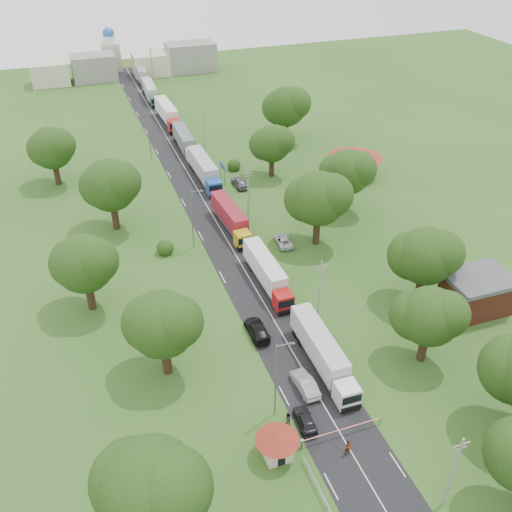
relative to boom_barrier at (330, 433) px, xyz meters
name	(u,v)px	position (x,y,z in m)	size (l,w,h in m)	color
ground	(260,296)	(1.36, 25.00, -0.89)	(260.00, 260.00, 0.00)	#2B541C
road	(219,226)	(1.36, 45.00, -0.89)	(8.00, 200.00, 0.04)	black
boom_barrier	(330,433)	(0.00, 0.00, 0.00)	(9.22, 0.35, 1.18)	slate
guard_booth	(277,441)	(-5.84, 0.00, 1.27)	(4.40, 4.40, 3.45)	beige
info_sign	(222,169)	(6.56, 60.00, 2.11)	(0.12, 3.10, 4.10)	slate
pole_0	(454,471)	(6.86, -10.00, 3.79)	(1.60, 0.24, 9.00)	gray
pole_1	(320,290)	(6.86, 18.00, 3.79)	(1.60, 0.24, 9.00)	gray
pole_2	(248,193)	(6.86, 46.00, 3.79)	(1.60, 0.24, 9.00)	gray
pole_3	(204,133)	(6.86, 74.00, 3.79)	(1.60, 0.24, 9.00)	gray
pole_4	(174,92)	(6.86, 102.00, 3.79)	(1.60, 0.24, 9.00)	gray
pole_5	(152,63)	(6.86, 130.00, 3.79)	(1.60, 0.24, 9.00)	gray
lamp_0	(277,377)	(-3.99, 5.00, 4.66)	(2.03, 0.22, 10.00)	slate
lamp_1	(193,217)	(-3.99, 40.00, 4.66)	(2.03, 0.22, 10.00)	slate
lamp_2	(149,134)	(-3.99, 75.00, 4.66)	(2.03, 0.22, 10.00)	slate
tree_2	(429,316)	(15.35, 7.14, 5.70)	(8.00, 8.00, 10.10)	#382616
tree_3	(425,255)	(21.35, 17.16, 6.33)	(8.80, 8.80, 11.07)	#382616
tree_4	(318,198)	(14.34, 35.17, 6.96)	(9.60, 9.60, 12.05)	#382616
tree_5	(347,172)	(23.35, 43.16, 6.33)	(8.80, 8.80, 11.07)	#382616
tree_6	(272,143)	(16.35, 60.14, 5.70)	(8.00, 8.00, 10.10)	#382616
tree_7	(286,106)	(25.34, 75.17, 6.96)	(9.60, 9.60, 12.05)	#382616
tree_9	(150,486)	(-18.66, -4.83, 6.96)	(9.60, 9.60, 12.05)	#382616
tree_10	(162,324)	(-13.65, 15.16, 6.33)	(8.80, 8.80, 11.07)	#382616
tree_11	(84,263)	(-20.65, 30.16, 6.33)	(8.80, 8.80, 11.07)	#382616
tree_12	(110,185)	(-14.66, 50.17, 6.96)	(9.60, 9.60, 12.05)	#382616
tree_13	(51,148)	(-22.65, 70.16, 6.33)	(8.80, 8.80, 11.07)	#382616
house_brick	(477,292)	(27.36, 13.00, 1.76)	(8.60, 6.60, 5.20)	maroon
house_cream	(355,158)	(31.36, 55.00, 2.75)	(10.08, 10.08, 5.80)	beige
distant_town	(132,64)	(2.04, 135.00, 2.60)	(52.00, 8.00, 8.00)	gray
church	(111,52)	(-2.64, 143.00, 4.50)	(5.00, 5.00, 12.30)	beige
truck_0	(322,352)	(3.68, 9.95, 1.25)	(2.64, 14.59, 4.04)	white
truck_1	(267,272)	(3.25, 27.24, 1.19)	(2.63, 14.15, 3.92)	#A41312
truck_2	(231,218)	(3.08, 43.59, 1.17)	(3.07, 14.06, 3.88)	#BA9715
truck_3	(204,169)	(3.68, 62.37, 1.36)	(2.82, 15.32, 4.24)	#1C49AD
truck_4	(185,141)	(3.54, 77.33, 1.24)	(2.75, 14.52, 4.02)	silver
truck_5	(168,113)	(3.61, 94.70, 1.40)	(3.16, 15.63, 4.32)	#A51E19
truck_6	(151,92)	(2.99, 112.64, 1.17)	(2.99, 14.05, 3.88)	#235F36
truck_7	(142,74)	(3.62, 129.47, 1.15)	(3.00, 13.92, 3.85)	silver
car_lane_front	(305,420)	(-1.64, 2.58, -0.19)	(1.66, 4.13, 1.41)	black
car_lane_mid	(305,384)	(0.34, 7.21, -0.08)	(1.72, 4.94, 1.63)	#9A9DA2
car_lane_rear	(257,330)	(-1.64, 17.67, -0.11)	(2.20, 5.40, 1.57)	black
car_verge_near	(283,241)	(9.36, 36.28, -0.22)	(2.22, 4.82, 1.34)	silver
car_verge_far	(240,183)	(9.10, 57.62, -0.05)	(1.98, 4.92, 1.68)	#5B5D63
pedestrian_near	(348,448)	(0.87, -2.20, 0.03)	(0.67, 0.44, 1.84)	gray
pedestrian_booth	(288,420)	(-3.44, 3.00, 0.03)	(0.90, 0.70, 1.85)	gray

